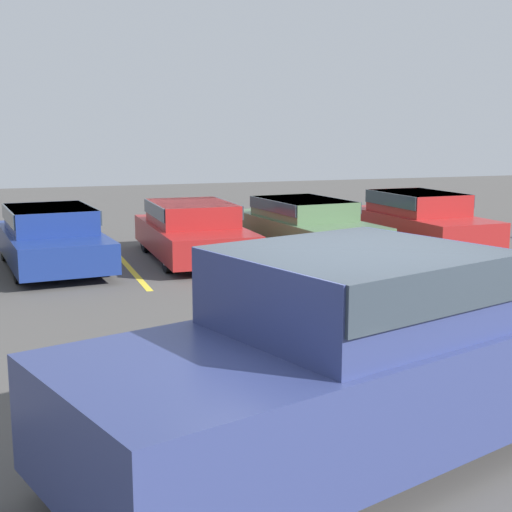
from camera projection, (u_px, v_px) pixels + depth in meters
The scene contains 10 objects.
ground_plane at pixel (354, 455), 6.19m from camera, with size 60.00×60.00×0.00m, color #4C4947.
stall_stripe_c at pixel (127, 265), 14.70m from camera, with size 0.12×5.02×0.01m, color yellow.
stall_stripe_d at pixel (251, 257), 15.58m from camera, with size 0.12×5.02×0.01m, color yellow.
stall_stripe_e at pixel (363, 250), 16.46m from camera, with size 0.12×5.02×0.01m, color yellow.
stall_stripe_f at pixel (463, 244), 17.34m from camera, with size 0.12×5.02×0.01m, color yellow.
pickup_truck at pixel (380, 349), 6.22m from camera, with size 6.14×3.68×1.81m.
parked_sedan_b at pixel (51, 235), 14.36m from camera, with size 2.16×4.45×1.23m.
parked_sedan_c at pixel (192, 229), 15.31m from camera, with size 1.85×4.31×1.22m.
parked_sedan_d at pixel (304, 225), 15.93m from camera, with size 2.13×4.66×1.23m.
parked_sedan_e at pixel (418, 219), 16.76m from camera, with size 1.86×4.29×1.31m.
Camera 1 is at (-2.71, -5.18, 2.80)m, focal length 50.00 mm.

